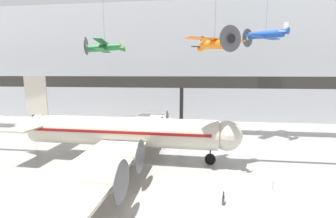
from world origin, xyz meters
name	(u,v)px	position (x,y,z in m)	size (l,w,h in m)	color
ground_plane	(163,211)	(0.00, 0.00, 0.00)	(260.00, 260.00, 0.00)	#9E9B96
hangar_back_wall	(185,63)	(0.00, 36.48, 13.24)	(140.00, 3.00, 26.48)	silver
mezzanine_walkway	(181,86)	(0.00, 24.38, 8.69)	(110.00, 3.20, 10.36)	#2D2B28
airliner_silver_main	(121,132)	(-6.70, 10.30, 3.62)	(30.02, 34.00, 10.56)	beige
suspended_plane_blue_trainer	(266,35)	(13.49, 22.54, 16.97)	(7.29, 7.31, 7.20)	#1E4CAD
suspended_plane_orange_highwing	(215,44)	(4.39, 8.79, 14.03)	(6.69, 6.00, 9.42)	orange
suspended_plane_green_biplane	(104,47)	(-9.59, 13.15, 14.30)	(5.39, 6.52, 9.09)	#1E6B33
stanchion_barrier	(273,188)	(9.83, 4.34, 0.33)	(0.36, 0.36, 1.08)	#B2B5BA
info_sign_pedestal	(223,199)	(4.95, 1.60, 0.46)	(0.27, 0.75, 1.24)	#4C4C51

